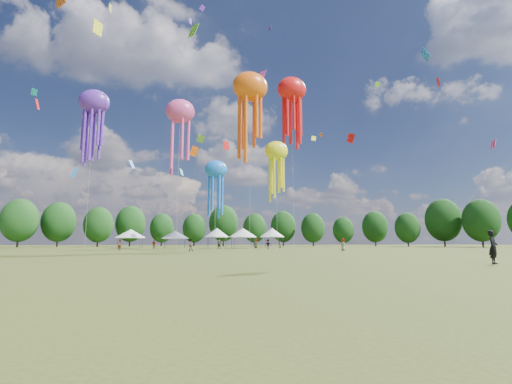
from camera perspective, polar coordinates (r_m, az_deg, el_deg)
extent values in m
plane|color=#384416|center=(20.05, 12.44, -11.28)|extent=(300.00, 300.00, 0.00)
imported|color=black|center=(24.21, 33.65, -7.33)|extent=(0.82, 0.76, 1.87)
imported|color=gray|center=(49.06, -10.44, -8.36)|extent=(0.82, 0.66, 1.62)
imported|color=gray|center=(76.88, 0.02, -8.22)|extent=(0.62, 0.94, 1.90)
imported|color=gray|center=(73.18, 3.77, -8.29)|extent=(0.66, 0.84, 1.71)
imported|color=gray|center=(63.66, 1.94, -8.34)|extent=(1.11, 0.65, 1.71)
imported|color=gray|center=(70.38, -15.99, -8.06)|extent=(0.99, 0.59, 1.59)
imported|color=gray|center=(66.04, -5.90, -8.26)|extent=(1.72, 0.81, 1.79)
imported|color=gray|center=(59.34, -20.99, -7.88)|extent=(0.62, 0.71, 1.63)
imported|color=gray|center=(52.53, 13.71, -8.17)|extent=(0.65, 0.91, 1.74)
cylinder|color=#47474C|center=(72.29, -21.29, -7.66)|extent=(0.08, 0.08, 1.97)
cylinder|color=#47474C|center=(76.30, -20.77, -7.68)|extent=(0.08, 0.08, 1.97)
cylinder|color=#47474C|center=(71.72, -18.05, -7.81)|extent=(0.08, 0.08, 1.97)
cylinder|color=#47474C|center=(75.77, -17.71, -7.82)|extent=(0.08, 0.08, 1.97)
cube|color=white|center=(74.00, -19.42, -6.95)|extent=(4.47, 4.47, 0.10)
cone|color=white|center=(74.01, -19.38, -6.26)|extent=(5.81, 5.81, 1.69)
cylinder|color=#47474C|center=(74.77, -14.42, -7.98)|extent=(0.08, 0.08, 1.89)
cylinder|color=#47474C|center=(78.78, -14.27, -7.97)|extent=(0.08, 0.08, 1.89)
cylinder|color=#47474C|center=(74.68, -11.31, -8.07)|extent=(0.08, 0.08, 1.89)
cylinder|color=#47474C|center=(78.69, -11.32, -8.06)|extent=(0.08, 0.08, 1.89)
cube|color=white|center=(76.70, -12.81, -7.28)|extent=(4.42, 4.42, 0.10)
cone|color=white|center=(76.72, -12.79, -6.64)|extent=(5.74, 5.74, 1.62)
cylinder|color=#47474C|center=(73.56, -7.54, -8.05)|extent=(0.08, 0.08, 2.19)
cylinder|color=#47474C|center=(77.05, -7.72, -8.04)|extent=(0.08, 0.08, 2.19)
cylinder|color=#47474C|center=(73.88, -4.80, -8.09)|extent=(0.08, 0.08, 2.19)
cylinder|color=#47474C|center=(77.36, -5.11, -8.08)|extent=(0.08, 0.08, 2.19)
cube|color=white|center=(75.45, -6.28, -7.20)|extent=(3.90, 3.90, 0.10)
cone|color=white|center=(75.47, -6.27, -6.45)|extent=(5.08, 5.08, 1.87)
cylinder|color=#47474C|center=(69.52, -3.48, -8.13)|extent=(0.08, 0.08, 2.12)
cylinder|color=#47474C|center=(73.45, -3.91, -8.12)|extent=(0.08, 0.08, 2.12)
cylinder|color=#47474C|center=(70.18, -0.24, -8.15)|extent=(0.08, 0.08, 2.12)
cylinder|color=#47474C|center=(74.07, -0.84, -8.14)|extent=(0.08, 0.08, 2.12)
cube|color=white|center=(71.79, -2.11, -7.25)|extent=(4.36, 4.36, 0.10)
cone|color=white|center=(71.80, -2.11, -6.49)|extent=(5.67, 5.67, 1.82)
cylinder|color=#47474C|center=(74.87, 1.56, -8.10)|extent=(0.08, 0.08, 2.23)
cylinder|color=#47474C|center=(78.46, 0.95, -8.09)|extent=(0.08, 0.08, 2.23)
cylinder|color=#47474C|center=(75.78, 4.30, -8.08)|extent=(0.08, 0.08, 2.23)
cylinder|color=#47474C|center=(79.33, 3.57, -8.08)|extent=(0.08, 0.08, 2.23)
cube|color=white|center=(77.09, 2.59, -7.22)|extent=(4.08, 4.08, 0.10)
cone|color=white|center=(77.11, 2.58, -6.48)|extent=(5.30, 5.30, 1.91)
ellipsoid|color=#F24794|center=(52.32, -11.99, 12.49)|extent=(4.03, 2.82, 3.42)
cylinder|color=beige|center=(49.78, -12.32, 1.97)|extent=(0.03, 0.03, 19.38)
ellipsoid|color=#FF610F|center=(59.61, -0.95, 16.47)|extent=(5.64, 3.95, 4.80)
cylinder|color=beige|center=(55.50, -0.98, 4.20)|extent=(0.03, 0.03, 25.92)
ellipsoid|color=#FFF81A|center=(55.50, 3.27, 6.54)|extent=(3.63, 2.54, 3.09)
cylinder|color=beige|center=(54.09, 3.34, -1.25)|extent=(0.03, 0.03, 15.15)
ellipsoid|color=#642ABC|center=(68.08, -24.41, 12.95)|extent=(4.99, 3.50, 4.24)
cylinder|color=beige|center=(64.85, -25.04, 2.65)|extent=(0.03, 0.03, 24.75)
ellipsoid|color=#1B74F7|center=(48.54, -6.41, 3.61)|extent=(2.98, 2.08, 2.53)
cylinder|color=beige|center=(47.75, -6.51, -2.84)|extent=(0.03, 0.03, 10.95)
ellipsoid|color=red|center=(70.87, 5.73, 15.99)|extent=(5.57, 3.90, 4.73)
cylinder|color=beige|center=(66.21, 5.91, 4.04)|extent=(0.03, 0.03, 30.00)
cube|color=#642ABC|center=(67.56, -8.58, 27.04)|extent=(1.06, 0.38, 1.15)
cube|color=red|center=(86.04, -4.79, 7.39)|extent=(1.62, 0.80, 2.18)
cube|color=#FF610F|center=(83.89, 10.32, 8.97)|extent=(0.68, 0.61, 0.91)
cube|color=#FFF81A|center=(67.65, -22.23, 25.55)|extent=(0.14, 1.14, 1.40)
cube|color=#87EB26|center=(61.25, -8.81, 8.40)|extent=(1.47, 0.43, 1.69)
cube|color=#1B74F7|center=(50.24, 25.44, 19.19)|extent=(0.88, 1.50, 1.52)
cube|color=#642ABC|center=(80.86, -10.44, 25.25)|extent=(0.59, 0.85, 1.22)
cube|color=red|center=(62.61, 27.08, 15.35)|extent=(0.71, 1.13, 1.46)
cube|color=#FFF81A|center=(47.03, -23.94, 22.82)|extent=(0.76, 1.04, 1.61)
cube|color=#87EB26|center=(55.86, -9.98, 24.03)|extent=(1.54, 1.45, 2.23)
cube|color=#1B74F7|center=(81.75, -19.20, 4.20)|extent=(1.23, 1.67, 2.15)
cube|color=#1ABEDF|center=(67.30, -31.91, 13.40)|extent=(1.07, 0.55, 1.16)
cube|color=#F24794|center=(73.83, 0.99, 18.22)|extent=(1.66, 1.64, 1.93)
cube|color=red|center=(83.79, 14.87, 8.30)|extent=(1.36, 1.81, 2.45)
cube|color=#FFF81A|center=(88.88, 9.19, 8.45)|extent=(1.43, 0.71, 1.53)
cube|color=#87EB26|center=(60.37, 18.85, 15.95)|extent=(0.82, 0.47, 0.98)
cube|color=#1B74F7|center=(82.88, -27.02, 2.76)|extent=(0.74, 1.93, 2.26)
cube|color=#1ABEDF|center=(66.66, -11.79, 3.12)|extent=(0.81, 1.31, 1.40)
cube|color=#F24794|center=(60.13, 33.63, 6.38)|extent=(0.69, 1.15, 1.45)
cube|color=#642ABC|center=(87.27, 2.27, 24.69)|extent=(0.35, 0.78, 1.01)
cube|color=red|center=(43.49, -31.52, 11.85)|extent=(0.34, 1.06, 1.22)
cube|color=#FF610F|center=(74.38, -9.84, 6.42)|extent=(1.98, 1.34, 2.11)
cylinder|color=#38281C|center=(104.15, -33.77, -6.43)|extent=(0.44, 0.44, 3.36)
ellipsoid|color=#184015|center=(104.29, -33.56, -3.78)|extent=(8.40, 8.40, 10.51)
cylinder|color=#38281C|center=(108.84, -29.13, -6.76)|extent=(0.44, 0.44, 3.41)
ellipsoid|color=#184015|center=(108.97, -28.96, -4.19)|extent=(8.53, 8.53, 10.66)
cylinder|color=#38281C|center=(105.79, -23.97, -7.17)|extent=(0.44, 0.44, 3.07)
ellipsoid|color=#184015|center=(105.90, -23.83, -4.79)|extent=(7.66, 7.66, 9.58)
cylinder|color=#38281C|center=(112.74, -19.51, -7.31)|extent=(0.44, 0.44, 3.43)
ellipsoid|color=#184015|center=(112.87, -19.39, -4.81)|extent=(8.58, 8.58, 10.73)
cylinder|color=#38281C|center=(117.48, -14.87, -7.63)|extent=(0.44, 0.44, 2.95)
ellipsoid|color=#184015|center=(117.57, -14.80, -5.57)|extent=(7.37, 7.37, 9.21)
cylinder|color=#38281C|center=(113.44, -9.86, -7.79)|extent=(0.44, 0.44, 2.89)
ellipsoid|color=#184015|center=(113.53, -9.81, -5.69)|extent=(7.23, 7.23, 9.04)
cylinder|color=#38281C|center=(118.53, -5.23, -7.65)|extent=(0.44, 0.44, 3.84)
ellipsoid|color=#184015|center=(118.70, -5.20, -4.99)|extent=(9.60, 9.60, 11.99)
cylinder|color=#38281C|center=(108.86, -0.22, -7.92)|extent=(0.44, 0.44, 2.84)
ellipsoid|color=#184015|center=(108.95, -0.21, -5.77)|extent=(7.11, 7.11, 8.89)
cylinder|color=#38281C|center=(113.67, 4.39, -7.82)|extent=(0.44, 0.44, 3.16)
ellipsoid|color=#184015|center=(113.78, 4.37, -5.53)|extent=(7.91, 7.91, 9.88)
cylinder|color=#38281C|center=(110.62, 9.12, -7.81)|extent=(0.44, 0.44, 2.88)
ellipsoid|color=#184015|center=(110.71, 9.07, -5.66)|extent=(7.21, 7.21, 9.01)
cylinder|color=#38281C|center=(116.63, 13.81, -7.75)|extent=(0.44, 0.44, 2.63)
ellipsoid|color=#184015|center=(116.69, 13.75, -5.89)|extent=(6.57, 6.57, 8.22)
cylinder|color=#38281C|center=(117.67, 18.55, -7.44)|extent=(0.44, 0.44, 3.13)
ellipsoid|color=#184015|center=(117.77, 18.45, -5.26)|extent=(7.81, 7.81, 9.77)
cylinder|color=#38281C|center=(109.23, 23.12, -7.31)|extent=(0.44, 0.44, 2.72)
ellipsoid|color=#184015|center=(109.30, 23.01, -5.27)|extent=(6.80, 6.80, 8.50)
cylinder|color=#38281C|center=(112.50, 27.89, -6.75)|extent=(0.44, 0.44, 3.81)
ellipsoid|color=#184015|center=(112.66, 27.71, -3.97)|extent=(9.52, 9.52, 11.90)
cylinder|color=#38281C|center=(108.03, 32.45, -6.50)|extent=(0.44, 0.44, 3.51)
ellipsoid|color=#184015|center=(108.18, 32.25, -3.83)|extent=(8.78, 8.78, 10.97)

